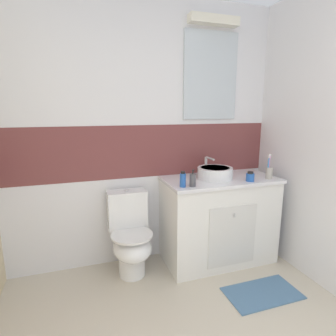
{
  "coord_description": "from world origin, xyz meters",
  "views": [
    {
      "loc": [
        -0.63,
        -0.16,
        1.5
      ],
      "look_at": [
        0.03,
        1.81,
        1.05
      ],
      "focal_mm": 29.54,
      "sensor_mm": 36.0,
      "label": 1
    }
  ],
  "objects_px": {
    "sink_basin": "(215,172)",
    "hair_gel_jar": "(250,177)",
    "toilet": "(131,237)",
    "soap_dispenser": "(193,180)",
    "lotion_bottle_short": "(183,180)",
    "toothbrush_cup": "(269,172)"
  },
  "relations": [
    {
      "from": "lotion_bottle_short",
      "to": "toothbrush_cup",
      "type": "bearing_deg",
      "value": 0.71
    },
    {
      "from": "sink_basin",
      "to": "toilet",
      "type": "bearing_deg",
      "value": 177.92
    },
    {
      "from": "soap_dispenser",
      "to": "lotion_bottle_short",
      "type": "xyz_separation_m",
      "value": [
        -0.08,
        0.01,
        0.01
      ]
    },
    {
      "from": "toothbrush_cup",
      "to": "lotion_bottle_short",
      "type": "bearing_deg",
      "value": -179.29
    },
    {
      "from": "toilet",
      "to": "hair_gel_jar",
      "type": "distance_m",
      "value": 1.22
    },
    {
      "from": "sink_basin",
      "to": "toothbrush_cup",
      "type": "bearing_deg",
      "value": -19.16
    },
    {
      "from": "hair_gel_jar",
      "to": "lotion_bottle_short",
      "type": "bearing_deg",
      "value": 178.57
    },
    {
      "from": "toilet",
      "to": "soap_dispenser",
      "type": "bearing_deg",
      "value": -23.9
    },
    {
      "from": "soap_dispenser",
      "to": "lotion_bottle_short",
      "type": "bearing_deg",
      "value": 170.0
    },
    {
      "from": "sink_basin",
      "to": "hair_gel_jar",
      "type": "bearing_deg",
      "value": -37.13
    },
    {
      "from": "soap_dispenser",
      "to": "lotion_bottle_short",
      "type": "height_order",
      "value": "soap_dispenser"
    },
    {
      "from": "toilet",
      "to": "lotion_bottle_short",
      "type": "height_order",
      "value": "lotion_bottle_short"
    },
    {
      "from": "toilet",
      "to": "toothbrush_cup",
      "type": "xyz_separation_m",
      "value": [
        1.31,
        -0.2,
        0.55
      ]
    },
    {
      "from": "toilet",
      "to": "toothbrush_cup",
      "type": "height_order",
      "value": "toothbrush_cup"
    },
    {
      "from": "soap_dispenser",
      "to": "lotion_bottle_short",
      "type": "distance_m",
      "value": 0.09
    },
    {
      "from": "sink_basin",
      "to": "soap_dispenser",
      "type": "relative_size",
      "value": 2.48
    },
    {
      "from": "sink_basin",
      "to": "hair_gel_jar",
      "type": "height_order",
      "value": "sink_basin"
    },
    {
      "from": "toilet",
      "to": "lotion_bottle_short",
      "type": "distance_m",
      "value": 0.73
    },
    {
      "from": "lotion_bottle_short",
      "to": "hair_gel_jar",
      "type": "xyz_separation_m",
      "value": [
        0.66,
        -0.02,
        -0.02
      ]
    },
    {
      "from": "sink_basin",
      "to": "toothbrush_cup",
      "type": "relative_size",
      "value": 1.61
    },
    {
      "from": "sink_basin",
      "to": "soap_dispenser",
      "type": "height_order",
      "value": "sink_basin"
    },
    {
      "from": "sink_basin",
      "to": "toilet",
      "type": "xyz_separation_m",
      "value": [
        -0.82,
        0.03,
        -0.55
      ]
    }
  ]
}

